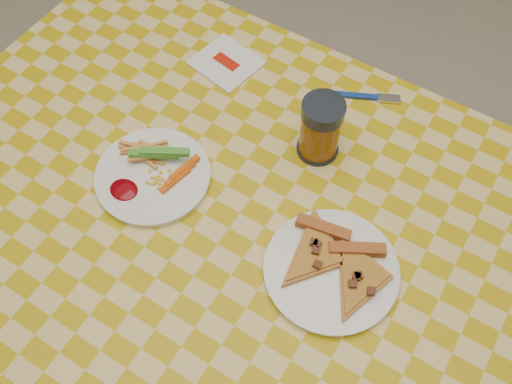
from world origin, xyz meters
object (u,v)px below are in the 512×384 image
Objects in this scene: table at (241,232)px; drink_glass at (320,129)px; plate_right at (331,271)px; plate_left at (153,177)px.

drink_glass is at bearing 75.57° from table.
plate_right reaches higher than table.
plate_left is 0.94× the size of plate_right.
drink_glass reaches higher than table.
plate_right is 0.26m from drink_glass.
drink_glass reaches higher than plate_right.
plate_left is at bearing -178.98° from plate_right.
table is at bearing 7.16° from plate_left.
table is 0.24m from drink_glass.
plate_left is at bearing -172.84° from table.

